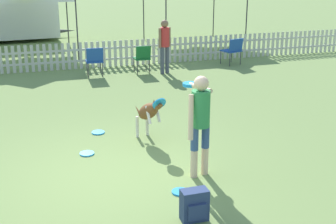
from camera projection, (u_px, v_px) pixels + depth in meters
The scene contains 12 objects.
ground_plane at pixel (112, 177), 7.21m from camera, with size 240.00×240.00×0.00m, color olive.
handler_person at pixel (200, 114), 6.99m from camera, with size 0.47×1.03×1.59m.
leaping_dog at pixel (149, 111), 8.44m from camera, with size 0.44×1.05×0.93m.
frisbee_near_handler at pixel (98, 132), 9.00m from camera, with size 0.25×0.25×0.02m.
frisbee_near_dog at pixel (87, 153), 8.04m from camera, with size 0.25×0.25×0.02m.
frisbee_midfield at pixel (180, 192), 6.72m from camera, with size 0.25×0.25×0.02m.
backpack_on_grass at pixel (195, 205), 5.96m from camera, with size 0.35×0.23×0.42m.
picket_fence at pixel (63, 57), 13.95m from camera, with size 19.57×0.04×0.80m.
folding_chair_blue_left at pixel (142, 57), 13.51m from camera, with size 0.44×0.46×0.82m.
folding_chair_center at pixel (233, 49), 14.57m from camera, with size 0.64×0.65×0.84m.
folding_chair_green_right at pixel (95, 59), 13.08m from camera, with size 0.48×0.50×0.85m.
spectator_standing at pixel (165, 42), 13.34m from camera, with size 0.39×0.27×1.55m.
Camera 1 is at (-1.13, -6.49, 3.22)m, focal length 50.00 mm.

